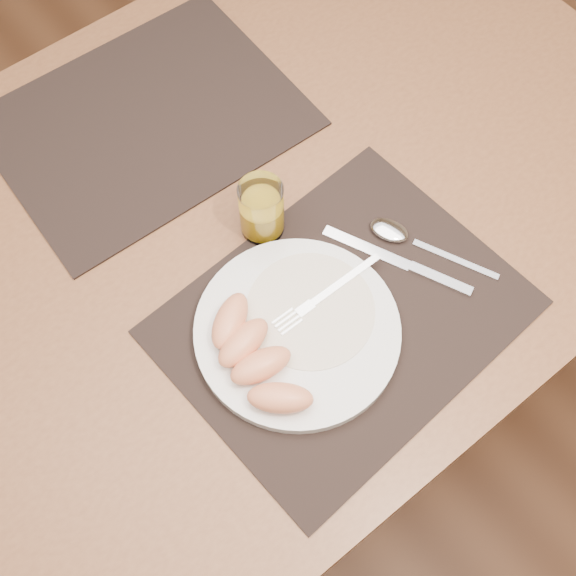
{
  "coord_description": "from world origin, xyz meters",
  "views": [
    {
      "loc": [
        -0.28,
        -0.48,
        1.63
      ],
      "look_at": [
        -0.01,
        -0.15,
        0.77
      ],
      "focal_mm": 45.0,
      "sensor_mm": 36.0,
      "label": 1
    }
  ],
  "objects_px": {
    "spoon": "(399,234)",
    "juice_glass": "(262,211)",
    "placemat_far": "(146,121)",
    "fork": "(319,298)",
    "knife": "(409,266)",
    "plate": "(297,331)",
    "table": "(234,246)",
    "placemat_near": "(343,317)"
  },
  "relations": [
    {
      "from": "placemat_near",
      "to": "placemat_far",
      "type": "xyz_separation_m",
      "value": [
        -0.02,
        0.44,
        0.0
      ]
    },
    {
      "from": "knife",
      "to": "juice_glass",
      "type": "height_order",
      "value": "juice_glass"
    },
    {
      "from": "placemat_near",
      "to": "juice_glass",
      "type": "bearing_deg",
      "value": 89.99
    },
    {
      "from": "placemat_far",
      "to": "plate",
      "type": "xyz_separation_m",
      "value": [
        -0.04,
        -0.42,
        0.01
      ]
    },
    {
      "from": "plate",
      "to": "juice_glass",
      "type": "height_order",
      "value": "juice_glass"
    },
    {
      "from": "placemat_near",
      "to": "fork",
      "type": "distance_m",
      "value": 0.04
    },
    {
      "from": "spoon",
      "to": "juice_glass",
      "type": "relative_size",
      "value": 1.95
    },
    {
      "from": "juice_glass",
      "to": "spoon",
      "type": "bearing_deg",
      "value": -42.9
    },
    {
      "from": "placemat_near",
      "to": "juice_glass",
      "type": "height_order",
      "value": "juice_glass"
    },
    {
      "from": "placemat_near",
      "to": "fork",
      "type": "bearing_deg",
      "value": 112.83
    },
    {
      "from": "table",
      "to": "plate",
      "type": "bearing_deg",
      "value": -100.7
    },
    {
      "from": "table",
      "to": "juice_glass",
      "type": "distance_m",
      "value": 0.14
    },
    {
      "from": "placemat_far",
      "to": "juice_glass",
      "type": "distance_m",
      "value": 0.27
    },
    {
      "from": "placemat_near",
      "to": "knife",
      "type": "height_order",
      "value": "knife"
    },
    {
      "from": "placemat_far",
      "to": "fork",
      "type": "relative_size",
      "value": 2.58
    },
    {
      "from": "placemat_far",
      "to": "spoon",
      "type": "xyz_separation_m",
      "value": [
        0.16,
        -0.39,
        0.01
      ]
    },
    {
      "from": "juice_glass",
      "to": "table",
      "type": "bearing_deg",
      "value": 120.1
    },
    {
      "from": "placemat_far",
      "to": "knife",
      "type": "bearing_deg",
      "value": -71.92
    },
    {
      "from": "fork",
      "to": "spoon",
      "type": "xyz_separation_m",
      "value": [
        0.15,
        0.01,
        -0.01
      ]
    },
    {
      "from": "fork",
      "to": "spoon",
      "type": "relative_size",
      "value": 0.96
    },
    {
      "from": "table",
      "to": "juice_glass",
      "type": "relative_size",
      "value": 14.99
    },
    {
      "from": "fork",
      "to": "knife",
      "type": "xyz_separation_m",
      "value": [
        0.13,
        -0.03,
        -0.02
      ]
    },
    {
      "from": "knife",
      "to": "juice_glass",
      "type": "bearing_deg",
      "value": 124.16
    },
    {
      "from": "placemat_near",
      "to": "spoon",
      "type": "relative_size",
      "value": 2.47
    },
    {
      "from": "placemat_far",
      "to": "fork",
      "type": "bearing_deg",
      "value": -88.61
    },
    {
      "from": "knife",
      "to": "spoon",
      "type": "relative_size",
      "value": 1.13
    },
    {
      "from": "knife",
      "to": "spoon",
      "type": "xyz_separation_m",
      "value": [
        0.02,
        0.05,
        0.0
      ]
    },
    {
      "from": "fork",
      "to": "spoon",
      "type": "distance_m",
      "value": 0.16
    },
    {
      "from": "fork",
      "to": "spoon",
      "type": "bearing_deg",
      "value": 4.48
    },
    {
      "from": "table",
      "to": "spoon",
      "type": "xyz_separation_m",
      "value": [
        0.17,
        -0.17,
        0.09
      ]
    },
    {
      "from": "table",
      "to": "placemat_far",
      "type": "xyz_separation_m",
      "value": [
        0.0,
        0.22,
        0.09
      ]
    },
    {
      "from": "spoon",
      "to": "juice_glass",
      "type": "xyz_separation_m",
      "value": [
        -0.14,
        0.13,
        0.04
      ]
    },
    {
      "from": "plate",
      "to": "spoon",
      "type": "height_order",
      "value": "plate"
    },
    {
      "from": "spoon",
      "to": "juice_glass",
      "type": "bearing_deg",
      "value": 137.1
    },
    {
      "from": "fork",
      "to": "juice_glass",
      "type": "xyz_separation_m",
      "value": [
        0.01,
        0.14,
        0.02
      ]
    },
    {
      "from": "table",
      "to": "placemat_near",
      "type": "distance_m",
      "value": 0.24
    },
    {
      "from": "placemat_far",
      "to": "plate",
      "type": "bearing_deg",
      "value": -95.32
    },
    {
      "from": "table",
      "to": "knife",
      "type": "bearing_deg",
      "value": -56.61
    },
    {
      "from": "plate",
      "to": "knife",
      "type": "distance_m",
      "value": 0.18
    },
    {
      "from": "placemat_near",
      "to": "placemat_far",
      "type": "height_order",
      "value": "same"
    },
    {
      "from": "placemat_far",
      "to": "knife",
      "type": "xyz_separation_m",
      "value": [
        0.14,
        -0.44,
        0.0
      ]
    },
    {
      "from": "placemat_far",
      "to": "juice_glass",
      "type": "relative_size",
      "value": 4.82
    }
  ]
}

